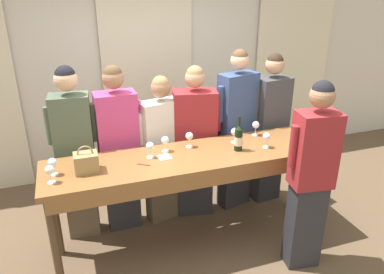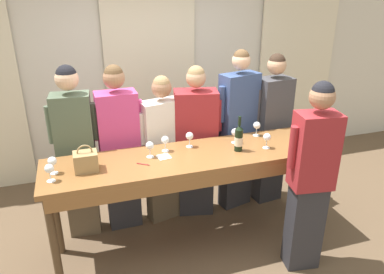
% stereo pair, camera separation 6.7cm
% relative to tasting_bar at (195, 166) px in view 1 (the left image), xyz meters
% --- Properties ---
extents(ground_plane, '(18.00, 18.00, 0.00)m').
position_rel_tasting_bar_xyz_m(ground_plane, '(0.00, 0.03, -0.89)').
color(ground_plane, brown).
extents(wall_back, '(12.00, 0.06, 2.80)m').
position_rel_tasting_bar_xyz_m(wall_back, '(0.00, 1.93, 0.51)').
color(wall_back, beige).
rests_on(wall_back, ground_plane).
extents(curtain_panel_center, '(1.20, 0.03, 2.69)m').
position_rel_tasting_bar_xyz_m(curtain_panel_center, '(0.00, 1.86, 0.45)').
color(curtain_panel_center, beige).
rests_on(curtain_panel_center, ground_plane).
extents(curtain_panel_right, '(1.20, 0.03, 2.69)m').
position_rel_tasting_bar_xyz_m(curtain_panel_right, '(2.20, 1.86, 0.45)').
color(curtain_panel_right, beige).
rests_on(curtain_panel_right, ground_plane).
extents(tasting_bar, '(2.75, 0.67, 1.00)m').
position_rel_tasting_bar_xyz_m(tasting_bar, '(0.00, 0.00, 0.00)').
color(tasting_bar, brown).
rests_on(tasting_bar, ground_plane).
extents(wine_bottle, '(0.08, 0.08, 0.34)m').
position_rel_tasting_bar_xyz_m(wine_bottle, '(0.43, -0.02, 0.24)').
color(wine_bottle, black).
rests_on(wine_bottle, tasting_bar).
extents(handbag, '(0.20, 0.16, 0.24)m').
position_rel_tasting_bar_xyz_m(handbag, '(-0.97, 0.01, 0.20)').
color(handbag, '#997A4C').
rests_on(handbag, tasting_bar).
extents(wine_glass_front_left, '(0.07, 0.07, 0.15)m').
position_rel_tasting_bar_xyz_m(wine_glass_front_left, '(0.47, 0.16, 0.22)').
color(wine_glass_front_left, white).
rests_on(wine_glass_front_left, tasting_bar).
extents(wine_glass_front_mid, '(0.07, 0.07, 0.15)m').
position_rel_tasting_bar_xyz_m(wine_glass_front_mid, '(1.11, -0.02, 0.22)').
color(wine_glass_front_mid, white).
rests_on(wine_glass_front_mid, tasting_bar).
extents(wine_glass_front_right, '(0.07, 0.07, 0.15)m').
position_rel_tasting_bar_xyz_m(wine_glass_front_right, '(-1.24, 0.04, 0.22)').
color(wine_glass_front_right, white).
rests_on(wine_glass_front_right, tasting_bar).
extents(wine_glass_center_left, '(0.07, 0.07, 0.15)m').
position_rel_tasting_bar_xyz_m(wine_glass_center_left, '(0.91, -0.21, 0.22)').
color(wine_glass_center_left, white).
rests_on(wine_glass_center_left, tasting_bar).
extents(wine_glass_center_mid, '(0.07, 0.07, 0.15)m').
position_rel_tasting_bar_xyz_m(wine_glass_center_mid, '(-1.26, -0.09, 0.22)').
color(wine_glass_center_mid, white).
rests_on(wine_glass_center_mid, tasting_bar).
extents(wine_glass_center_right, '(0.07, 0.07, 0.15)m').
position_rel_tasting_bar_xyz_m(wine_glass_center_right, '(-0.24, 0.18, 0.22)').
color(wine_glass_center_right, white).
rests_on(wine_glass_center_right, tasting_bar).
extents(wine_glass_back_left, '(0.07, 0.07, 0.15)m').
position_rel_tasting_bar_xyz_m(wine_glass_back_left, '(1.08, -0.17, 0.22)').
color(wine_glass_back_left, white).
rests_on(wine_glass_back_left, tasting_bar).
extents(wine_glass_back_mid, '(0.07, 0.07, 0.15)m').
position_rel_tasting_bar_xyz_m(wine_glass_back_mid, '(0.76, 0.26, 0.22)').
color(wine_glass_back_mid, white).
rests_on(wine_glass_back_mid, tasting_bar).
extents(wine_glass_back_right, '(0.07, 0.07, 0.15)m').
position_rel_tasting_bar_xyz_m(wine_glass_back_right, '(0.01, 0.21, 0.22)').
color(wine_glass_back_right, white).
rests_on(wine_glass_back_right, tasting_bar).
extents(wine_glass_near_host, '(0.07, 0.07, 0.15)m').
position_rel_tasting_bar_xyz_m(wine_glass_near_host, '(1.17, -0.12, 0.22)').
color(wine_glass_near_host, white).
rests_on(wine_glass_near_host, tasting_bar).
extents(wine_glass_by_bottle, '(0.07, 0.07, 0.15)m').
position_rel_tasting_bar_xyz_m(wine_glass_by_bottle, '(-0.40, 0.10, 0.22)').
color(wine_glass_by_bottle, white).
rests_on(wine_glass_by_bottle, tasting_bar).
extents(wine_glass_by_handbag, '(0.07, 0.07, 0.15)m').
position_rel_tasting_bar_xyz_m(wine_glass_by_handbag, '(0.71, -0.05, 0.22)').
color(wine_glass_by_handbag, white).
rests_on(wine_glass_by_handbag, tasting_bar).
extents(napkin, '(0.13, 0.13, 0.00)m').
position_rel_tasting_bar_xyz_m(napkin, '(-0.28, 0.06, 0.11)').
color(napkin, white).
rests_on(napkin, tasting_bar).
extents(pen, '(0.10, 0.08, 0.01)m').
position_rel_tasting_bar_xyz_m(pen, '(-0.49, -0.03, 0.12)').
color(pen, maroon).
rests_on(pen, tasting_bar).
extents(guest_olive_jacket, '(0.48, 0.28, 1.80)m').
position_rel_tasting_bar_xyz_m(guest_olive_jacket, '(-1.05, 0.57, 0.05)').
color(guest_olive_jacket, brown).
rests_on(guest_olive_jacket, ground_plane).
extents(guest_pink_top, '(0.51, 0.25, 1.78)m').
position_rel_tasting_bar_xyz_m(guest_pink_top, '(-0.62, 0.57, 0.02)').
color(guest_pink_top, '#28282D').
rests_on(guest_pink_top, ground_plane).
extents(guest_cream_sweater, '(0.56, 0.30, 1.64)m').
position_rel_tasting_bar_xyz_m(guest_cream_sweater, '(-0.16, 0.57, -0.05)').
color(guest_cream_sweater, brown).
rests_on(guest_cream_sweater, ground_plane).
extents(guest_striped_shirt, '(0.57, 0.36, 1.71)m').
position_rel_tasting_bar_xyz_m(guest_striped_shirt, '(0.20, 0.57, -0.03)').
color(guest_striped_shirt, '#28282D').
rests_on(guest_striped_shirt, ground_plane).
extents(guest_navy_coat, '(0.53, 0.30, 1.85)m').
position_rel_tasting_bar_xyz_m(guest_navy_coat, '(0.69, 0.57, 0.07)').
color(guest_navy_coat, '#28282D').
rests_on(guest_navy_coat, ground_plane).
extents(guest_beige_cap, '(0.49, 0.29, 1.78)m').
position_rel_tasting_bar_xyz_m(guest_beige_cap, '(1.11, 0.57, 0.03)').
color(guest_beige_cap, '#28282D').
rests_on(guest_beige_cap, ground_plane).
extents(host_pouring, '(0.47, 0.29, 1.78)m').
position_rel_tasting_bar_xyz_m(host_pouring, '(0.86, -0.58, 0.04)').
color(host_pouring, '#28282D').
rests_on(host_pouring, ground_plane).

